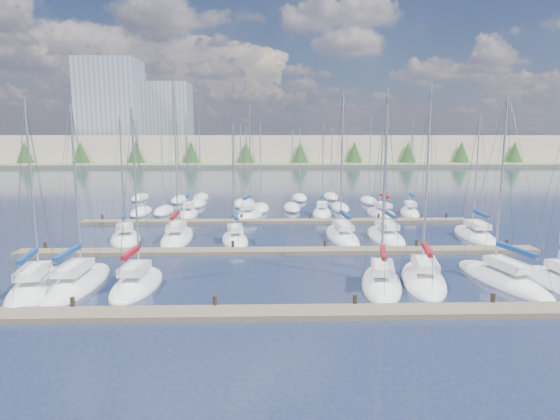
{
  "coord_description": "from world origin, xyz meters",
  "views": [
    {
      "loc": [
        -1.0,
        -22.57,
        9.82
      ],
      "look_at": [
        0.0,
        14.0,
        4.0
      ],
      "focal_mm": 30.0,
      "sensor_mm": 36.0,
      "label": 1
    }
  ],
  "objects_px": {
    "sailboat_c": "(137,284)",
    "sailboat_q": "(382,214)",
    "sailboat_m": "(475,236)",
    "sailboat_f": "(502,279)",
    "sailboat_r": "(410,212)",
    "sailboat_d": "(381,283)",
    "sailboat_o": "(249,215)",
    "sailboat_j": "(235,240)",
    "sailboat_e": "(423,279)",
    "sailboat_a": "(36,287)",
    "sailboat_p": "(322,213)",
    "sailboat_l": "(385,236)",
    "sailboat_n": "(189,213)",
    "sailboat_b": "(78,283)",
    "sailboat_k": "(342,236)",
    "sailboat_h": "(125,239)",
    "sailboat_i": "(177,237)"
  },
  "relations": [
    {
      "from": "sailboat_n",
      "to": "sailboat_a",
      "type": "xyz_separation_m",
      "value": [
        -5.06,
        -28.6,
        -0.02
      ]
    },
    {
      "from": "sailboat_p",
      "to": "sailboat_a",
      "type": "bearing_deg",
      "value": -120.27
    },
    {
      "from": "sailboat_h",
      "to": "sailboat_p",
      "type": "bearing_deg",
      "value": 20.41
    },
    {
      "from": "sailboat_c",
      "to": "sailboat_q",
      "type": "distance_m",
      "value": 35.81
    },
    {
      "from": "sailboat_q",
      "to": "sailboat_o",
      "type": "bearing_deg",
      "value": 177.74
    },
    {
      "from": "sailboat_r",
      "to": "sailboat_a",
      "type": "bearing_deg",
      "value": -129.91
    },
    {
      "from": "sailboat_o",
      "to": "sailboat_p",
      "type": "distance_m",
      "value": 9.24
    },
    {
      "from": "sailboat_o",
      "to": "sailboat_a",
      "type": "bearing_deg",
      "value": -103.07
    },
    {
      "from": "sailboat_d",
      "to": "sailboat_f",
      "type": "bearing_deg",
      "value": 15.42
    },
    {
      "from": "sailboat_f",
      "to": "sailboat_n",
      "type": "bearing_deg",
      "value": 122.94
    },
    {
      "from": "sailboat_a",
      "to": "sailboat_j",
      "type": "height_order",
      "value": "sailboat_a"
    },
    {
      "from": "sailboat_l",
      "to": "sailboat_e",
      "type": "distance_m",
      "value": 13.73
    },
    {
      "from": "sailboat_o",
      "to": "sailboat_f",
      "type": "xyz_separation_m",
      "value": [
        18.12,
        -26.32,
        -0.01
      ]
    },
    {
      "from": "sailboat_i",
      "to": "sailboat_l",
      "type": "distance_m",
      "value": 20.15
    },
    {
      "from": "sailboat_b",
      "to": "sailboat_e",
      "type": "xyz_separation_m",
      "value": [
        23.19,
        0.28,
        0.01
      ]
    },
    {
      "from": "sailboat_o",
      "to": "sailboat_n",
      "type": "height_order",
      "value": "sailboat_o"
    },
    {
      "from": "sailboat_i",
      "to": "sailboat_m",
      "type": "relative_size",
      "value": 1.24
    },
    {
      "from": "sailboat_c",
      "to": "sailboat_p",
      "type": "relative_size",
      "value": 1.01
    },
    {
      "from": "sailboat_b",
      "to": "sailboat_k",
      "type": "relative_size",
      "value": 0.84
    },
    {
      "from": "sailboat_f",
      "to": "sailboat_l",
      "type": "bearing_deg",
      "value": 97.8
    },
    {
      "from": "sailboat_b",
      "to": "sailboat_r",
      "type": "distance_m",
      "value": 41.56
    },
    {
      "from": "sailboat_c",
      "to": "sailboat_l",
      "type": "xyz_separation_m",
      "value": [
        20.05,
        14.35,
        -0.01
      ]
    },
    {
      "from": "sailboat_a",
      "to": "sailboat_r",
      "type": "bearing_deg",
      "value": 30.24
    },
    {
      "from": "sailboat_r",
      "to": "sailboat_n",
      "type": "distance_m",
      "value": 28.0
    },
    {
      "from": "sailboat_q",
      "to": "sailboat_e",
      "type": "bearing_deg",
      "value": -102.92
    },
    {
      "from": "sailboat_j",
      "to": "sailboat_h",
      "type": "bearing_deg",
      "value": 166.59
    },
    {
      "from": "sailboat_k",
      "to": "sailboat_e",
      "type": "distance_m",
      "value": 14.23
    },
    {
      "from": "sailboat_d",
      "to": "sailboat_j",
      "type": "bearing_deg",
      "value": 140.15
    },
    {
      "from": "sailboat_o",
      "to": "sailboat_p",
      "type": "height_order",
      "value": "sailboat_o"
    },
    {
      "from": "sailboat_m",
      "to": "sailboat_q",
      "type": "distance_m",
      "value": 14.44
    },
    {
      "from": "sailboat_c",
      "to": "sailboat_b",
      "type": "relative_size",
      "value": 0.98
    },
    {
      "from": "sailboat_q",
      "to": "sailboat_p",
      "type": "bearing_deg",
      "value": 169.44
    },
    {
      "from": "sailboat_m",
      "to": "sailboat_o",
      "type": "bearing_deg",
      "value": 155.99
    },
    {
      "from": "sailboat_f",
      "to": "sailboat_p",
      "type": "height_order",
      "value": "sailboat_f"
    },
    {
      "from": "sailboat_r",
      "to": "sailboat_d",
      "type": "bearing_deg",
      "value": -101.25
    },
    {
      "from": "sailboat_q",
      "to": "sailboat_j",
      "type": "xyz_separation_m",
      "value": [
        -17.34,
        -14.4,
        0.01
      ]
    },
    {
      "from": "sailboat_h",
      "to": "sailboat_b",
      "type": "bearing_deg",
      "value": -100.95
    },
    {
      "from": "sailboat_m",
      "to": "sailboat_j",
      "type": "xyz_separation_m",
      "value": [
        -23.36,
        -1.28,
        0.01
      ]
    },
    {
      "from": "sailboat_h",
      "to": "sailboat_q",
      "type": "height_order",
      "value": "sailboat_h"
    },
    {
      "from": "sailboat_b",
      "to": "sailboat_c",
      "type": "bearing_deg",
      "value": -5.06
    },
    {
      "from": "sailboat_b",
      "to": "sailboat_p",
      "type": "xyz_separation_m",
      "value": [
        19.49,
        27.89,
        0.02
      ]
    },
    {
      "from": "sailboat_d",
      "to": "sailboat_f",
      "type": "relative_size",
      "value": 1.02
    },
    {
      "from": "sailboat_c",
      "to": "sailboat_r",
      "type": "height_order",
      "value": "sailboat_c"
    },
    {
      "from": "sailboat_m",
      "to": "sailboat_f",
      "type": "distance_m",
      "value": 14.71
    },
    {
      "from": "sailboat_o",
      "to": "sailboat_j",
      "type": "height_order",
      "value": "sailboat_o"
    },
    {
      "from": "sailboat_r",
      "to": "sailboat_a",
      "type": "height_order",
      "value": "sailboat_a"
    },
    {
      "from": "sailboat_r",
      "to": "sailboat_k",
      "type": "xyz_separation_m",
      "value": [
        -10.88,
        -13.89,
        -0.01
      ]
    },
    {
      "from": "sailboat_c",
      "to": "sailboat_e",
      "type": "relative_size",
      "value": 0.89
    },
    {
      "from": "sailboat_f",
      "to": "sailboat_k",
      "type": "bearing_deg",
      "value": 111.76
    },
    {
      "from": "sailboat_d",
      "to": "sailboat_q",
      "type": "height_order",
      "value": "sailboat_d"
    }
  ]
}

